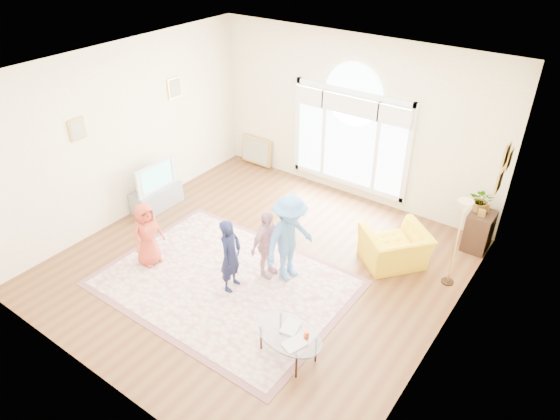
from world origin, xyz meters
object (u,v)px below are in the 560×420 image
Objects in this scene: area_rug at (225,283)px; tv_console at (157,197)px; coffee_table at (288,334)px; television at (154,175)px; armchair at (395,248)px.

tv_console is at bearing 159.31° from area_rug.
area_rug is at bearing 168.71° from coffee_table.
tv_console is (-2.61, 0.99, 0.20)m from area_rug.
armchair is at bearing 12.77° from television.
area_rug is 3.62× the size of armchair.
armchair reaches higher than coffee_table.
area_rug is 2.80m from tv_console.
armchair is at bearing 12.75° from tv_console.
television is 0.99× the size of armchair.
coffee_table is at bearing -20.70° from television.
armchair reaches higher than tv_console.
area_rug is 2.82m from armchair.
tv_console is at bearing -37.99° from armchair.
television reaches higher than area_rug.
television is 4.56m from coffee_table.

